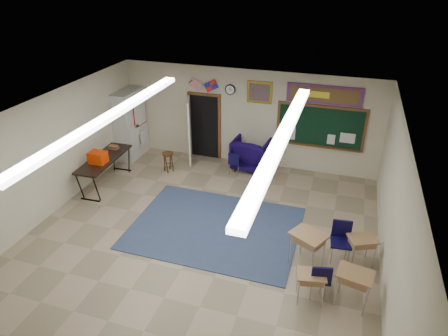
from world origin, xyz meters
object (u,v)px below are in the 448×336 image
(folding_table, at_px, (106,170))
(wooden_stool, at_px, (168,162))
(wingback_armchair, at_px, (251,153))
(student_desk_front_left, at_px, (307,248))
(student_desk_front_right, at_px, (361,249))

(folding_table, relative_size, wooden_stool, 3.42)
(wingback_armchair, bearing_deg, student_desk_front_left, 123.79)
(wingback_armchair, relative_size, wooden_stool, 1.78)
(student_desk_front_left, relative_size, wooden_stool, 1.38)
(wingback_armchair, distance_m, student_desk_front_left, 4.60)
(student_desk_front_left, xyz_separation_m, student_desk_front_right, (1.09, 0.40, -0.08))
(wingback_armchair, bearing_deg, wooden_stool, 27.83)
(student_desk_front_right, bearing_deg, wooden_stool, 130.55)
(student_desk_front_left, relative_size, folding_table, 0.40)
(wooden_stool, bearing_deg, folding_table, -135.83)
(student_desk_front_right, xyz_separation_m, wooden_stool, (-5.67, 2.62, -0.06))
(student_desk_front_left, relative_size, student_desk_front_right, 1.21)
(folding_table, bearing_deg, student_desk_front_left, -18.58)
(wingback_armchair, xyz_separation_m, folding_table, (-3.71, -2.31, -0.03))
(wingback_armchair, bearing_deg, student_desk_front_right, 137.27)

